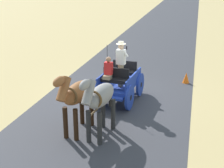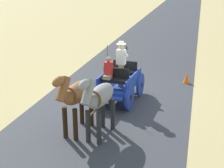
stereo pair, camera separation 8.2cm
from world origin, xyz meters
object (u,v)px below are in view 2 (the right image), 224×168
object	(u,v)px
horse_drawn_carriage	(119,82)
horse_off_side	(76,95)
horse_near_side	(99,98)
traffic_cone	(187,78)

from	to	relation	value
horse_drawn_carriage	horse_off_side	xyz separation A→B (m)	(0.65, 2.98, 0.51)
horse_near_side	traffic_cone	distance (m)	6.50
horse_drawn_carriage	horse_off_side	size ratio (longest dim) A/B	2.04
horse_near_side	horse_off_side	xyz separation A→B (m)	(0.77, -0.07, 0.00)
horse_off_side	traffic_cone	world-z (taller)	horse_off_side
horse_drawn_carriage	horse_near_side	xyz separation A→B (m)	(-0.12, 3.05, 0.51)
horse_drawn_carriage	traffic_cone	world-z (taller)	horse_drawn_carriage
horse_off_side	traffic_cone	distance (m)	6.77
horse_near_side	horse_off_side	distance (m)	0.78
horse_near_side	traffic_cone	size ratio (longest dim) A/B	4.42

